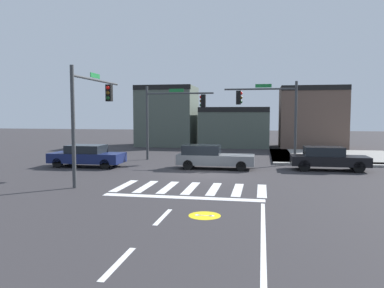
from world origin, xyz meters
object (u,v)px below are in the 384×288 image
Objects in this scene: traffic_signal_northwest at (172,110)px; car_gray at (212,157)px; traffic_signal_northeast at (270,108)px; car_navy at (87,156)px; car_black at (328,158)px; traffic_signal_southwest at (91,104)px.

traffic_signal_northwest is 1.15× the size of car_gray.
car_navy is at bearing 17.22° from traffic_signal_northeast.
traffic_signal_northeast is 12.70m from car_navy.
traffic_signal_southwest is at bearing -154.26° from car_black.
car_gray is (-7.07, -0.65, 0.00)m from car_black.
traffic_signal_northwest is at bearing 132.09° from car_gray.
car_gray is (-3.58, -3.04, -3.14)m from traffic_signal_northeast.
traffic_signal_southwest is 1.19× the size of car_gray.
traffic_signal_northeast reaches higher than car_navy.
traffic_signal_northwest is at bearing -11.97° from traffic_signal_southwest.
car_gray reaches higher than car_navy.
traffic_signal_northeast reaches higher than car_gray.
traffic_signal_southwest is 8.35m from car_gray.
traffic_signal_northwest is 11.49m from car_black.
car_navy is (-8.17, -0.60, -0.02)m from car_gray.
traffic_signal_southwest is 1.25× the size of car_black.
car_navy is at bearing -135.98° from traffic_signal_northwest.
traffic_signal_northeast is (9.07, 8.45, -0.05)m from traffic_signal_southwest.
car_black is 0.96× the size of car_navy.
traffic_signal_northwest is 7.15m from car_navy.
traffic_signal_southwest is 1.00× the size of traffic_signal_northeast.
traffic_signal_southwest is at bearing 42.98° from traffic_signal_northeast.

